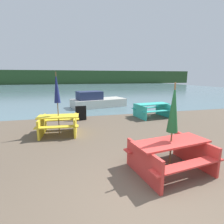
{
  "coord_description": "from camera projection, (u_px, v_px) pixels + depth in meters",
  "views": [
    {
      "loc": [
        -1.45,
        -2.32,
        2.24
      ],
      "look_at": [
        0.26,
        4.25,
        0.85
      ],
      "focal_mm": 28.0,
      "sensor_mm": 36.0,
      "label": 1
    }
  ],
  "objects": [
    {
      "name": "picnic_table_red",
      "position": [
        170.0,
        153.0,
        4.15
      ],
      "size": [
        1.98,
        1.62,
        0.75
      ],
      "rotation": [
        0.0,
        0.0,
        0.14
      ],
      "color": "red",
      "rests_on": "ground_plane"
    },
    {
      "name": "water",
      "position": [
        74.0,
        88.0,
        33.76
      ],
      "size": [
        60.0,
        50.0,
        0.0
      ],
      "color": "slate",
      "rests_on": "ground_plane"
    },
    {
      "name": "signboard",
      "position": [
        81.0,
        113.0,
        9.02
      ],
      "size": [
        0.55,
        0.08,
        0.75
      ],
      "color": "black",
      "rests_on": "ground_plane"
    },
    {
      "name": "far_treeline",
      "position": [
        71.0,
        77.0,
        52.32
      ],
      "size": [
        80.0,
        1.6,
        4.0
      ],
      "color": "#284723",
      "rests_on": "water"
    },
    {
      "name": "ground_plane",
      "position": [
        160.0,
        209.0,
        3.01
      ],
      "size": [
        60.0,
        60.0,
        0.0
      ],
      "primitive_type": "plane",
      "color": "brown"
    },
    {
      "name": "picnic_table_teal",
      "position": [
        152.0,
        109.0,
        9.73
      ],
      "size": [
        1.96,
        1.57,
        0.77
      ],
      "rotation": [
        0.0,
        0.0,
        0.11
      ],
      "color": "#33B7A8",
      "rests_on": "ground_plane"
    },
    {
      "name": "boat",
      "position": [
        96.0,
        101.0,
        13.04
      ],
      "size": [
        4.23,
        2.5,
        1.17
      ],
      "rotation": [
        0.0,
        0.0,
        0.22
      ],
      "color": "beige",
      "rests_on": "water"
    },
    {
      "name": "picnic_table_yellow",
      "position": [
        59.0,
        123.0,
        6.84
      ],
      "size": [
        1.65,
        1.51,
        0.74
      ],
      "rotation": [
        0.0,
        0.0,
        -0.09
      ],
      "color": "yellow",
      "rests_on": "ground_plane"
    },
    {
      "name": "umbrella_navy",
      "position": [
        57.0,
        88.0,
        6.57
      ],
      "size": [
        0.23,
        0.23,
        2.41
      ],
      "color": "brown",
      "rests_on": "ground_plane"
    },
    {
      "name": "umbrella_darkgreen",
      "position": [
        174.0,
        108.0,
        3.93
      ],
      "size": [
        0.26,
        0.26,
        2.11
      ],
      "color": "brown",
      "rests_on": "ground_plane"
    }
  ]
}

